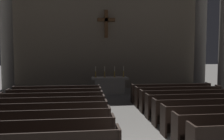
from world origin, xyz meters
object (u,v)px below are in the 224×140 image
at_px(candlestick_outer_left, 96,74).
at_px(candlestick_inner_right, 115,74).
at_px(pew_left_row_2, 33,137).
at_px(pew_left_row_8, 57,95).
at_px(pew_right_row_7, 178,96).
at_px(column_left_fourth, 7,33).
at_px(pew_left_row_5, 49,109).
at_px(candlestick_outer_right, 124,74).
at_px(pew_left_row_4, 45,116).
at_px(pew_left_row_3, 40,125).
at_px(altar, 110,85).
at_px(column_right_fourth, 200,35).
at_px(pew_right_row_6, 187,100).
at_px(pew_right_row_8, 171,93).
at_px(candlestick_inner_left, 105,74).
at_px(pew_right_row_5, 197,105).
at_px(pew_left_row_7, 55,99).
at_px(pew_left_row_6, 52,103).
at_px(pew_right_row_4, 210,111).

xyz_separation_m(candlestick_outer_left, candlestick_inner_right, (1.15, 0.00, 0.00)).
distance_m(pew_left_row_2, pew_left_row_8, 5.72).
bearing_deg(pew_right_row_7, column_left_fourth, 152.85).
relative_size(pew_left_row_5, candlestick_outer_right, 6.13).
bearing_deg(pew_left_row_4, pew_left_row_2, -90.00).
xyz_separation_m(candlestick_outer_left, candlestick_outer_right, (1.70, 0.00, 0.00)).
distance_m(pew_left_row_3, altar, 8.02).
bearing_deg(column_right_fourth, pew_left_row_3, -136.85).
bearing_deg(pew_right_row_7, pew_left_row_5, -161.34).
distance_m(pew_right_row_6, pew_right_row_8, 1.91).
xyz_separation_m(pew_right_row_8, candlestick_inner_left, (-3.12, 2.74, 0.74)).
xyz_separation_m(column_left_fourth, altar, (6.16, -0.91, -3.11)).
distance_m(pew_left_row_3, candlestick_outer_right, 8.39).
height_order(pew_right_row_5, candlestick_outer_left, candlestick_outer_left).
xyz_separation_m(pew_right_row_6, candlestick_outer_right, (-1.97, 4.65, 0.74)).
height_order(pew_left_row_4, pew_right_row_7, same).
relative_size(pew_left_row_4, candlestick_outer_left, 6.13).
xyz_separation_m(pew_left_row_3, column_left_fourth, (-3.33, 8.42, 3.17)).
bearing_deg(pew_right_row_7, pew_left_row_3, -145.96).
xyz_separation_m(pew_right_row_7, pew_right_row_8, (0.00, 0.95, 0.00)).
relative_size(pew_left_row_5, pew_left_row_8, 1.00).
bearing_deg(candlestick_outer_right, candlestick_outer_left, 180.00).
relative_size(pew_left_row_8, candlestick_inner_left, 6.13).
bearing_deg(pew_left_row_7, column_left_fourth, 125.89).
bearing_deg(altar, pew_left_row_6, -121.30).
bearing_deg(candlestick_inner_right, pew_right_row_7, -55.63).
bearing_deg(pew_left_row_7, altar, 52.58).
bearing_deg(candlestick_outer_left, pew_right_row_4, -60.72).
bearing_deg(candlestick_outer_left, pew_left_row_3, -104.74).
relative_size(pew_left_row_8, pew_right_row_6, 1.00).
xyz_separation_m(candlestick_inner_left, candlestick_outer_right, (1.15, 0.00, 0.00)).
distance_m(pew_left_row_4, pew_right_row_8, 6.82).
height_order(pew_right_row_6, altar, altar).
xyz_separation_m(pew_left_row_6, pew_right_row_6, (5.65, 0.00, 0.00)).
bearing_deg(pew_right_row_5, pew_left_row_7, 161.34).
bearing_deg(candlestick_outer_right, candlestick_inner_left, 180.00).
distance_m(pew_left_row_2, pew_left_row_3, 0.95).
distance_m(column_left_fourth, candlestick_outer_right, 7.47).
distance_m(pew_left_row_7, column_left_fourth, 6.51).
distance_m(pew_left_row_8, pew_right_row_4, 6.82).
bearing_deg(pew_left_row_7, candlestick_outer_right, 45.14).
bearing_deg(pew_left_row_5, pew_right_row_6, 9.58).
xyz_separation_m(pew_left_row_3, pew_right_row_6, (5.65, 2.86, 0.00)).
bearing_deg(pew_left_row_7, pew_left_row_6, -90.00).
xyz_separation_m(pew_left_row_4, column_right_fourth, (8.98, 7.47, 3.17)).
relative_size(column_right_fourth, candlestick_inner_left, 11.31).
distance_m(pew_right_row_8, column_left_fourth, 10.20).
bearing_deg(pew_right_row_7, candlestick_inner_right, 124.37).
xyz_separation_m(pew_left_row_7, pew_right_row_4, (5.65, -2.86, 0.00)).
bearing_deg(altar, pew_right_row_8, -44.11).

